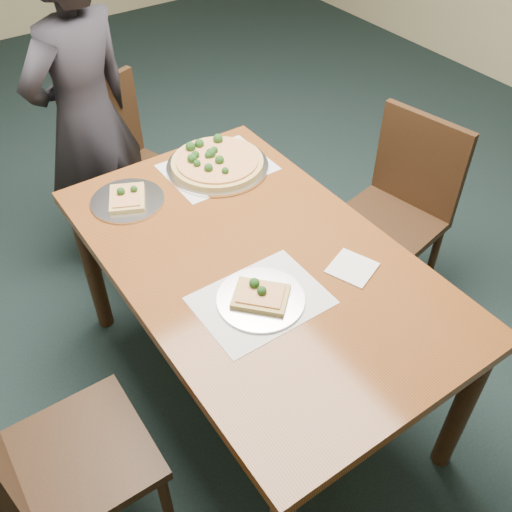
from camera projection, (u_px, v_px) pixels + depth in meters
ground at (255, 311)px, 2.77m from camera, size 8.00×8.00×0.00m
dining_table at (256, 275)px, 2.02m from camera, size 0.90×1.50×0.75m
chair_far at (126, 165)px, 2.77m from camera, size 0.53×0.53×0.91m
chair_left at (49, 461)px, 1.66m from camera, size 0.42×0.42×0.91m
chair_right at (399, 205)px, 2.54m from camera, size 0.49×0.49×0.91m
diner at (87, 121)px, 2.56m from camera, size 0.67×0.55×1.57m
placemat_main at (218, 167)px, 2.34m from camera, size 0.42×0.32×0.00m
placemat_near at (261, 300)px, 1.80m from camera, size 0.40×0.30×0.00m
pizza_pan at (216, 162)px, 2.33m from camera, size 0.42×0.42×0.07m
slice_plate_near at (261, 297)px, 1.79m from camera, size 0.28×0.28×0.06m
slice_plate_far at (127, 199)px, 2.17m from camera, size 0.28×0.28×0.06m
napkin at (352, 268)px, 1.91m from camera, size 0.18×0.18×0.01m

